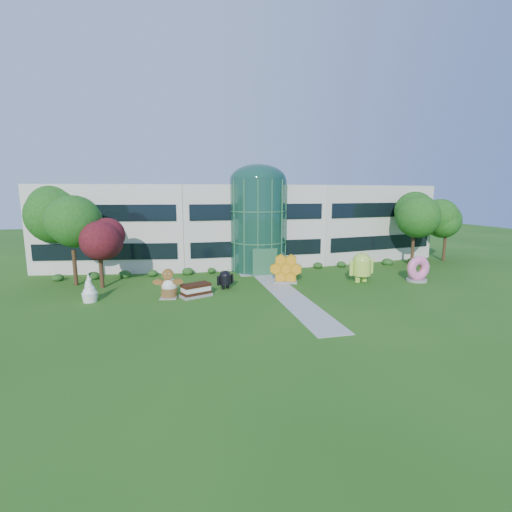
{
  "coord_description": "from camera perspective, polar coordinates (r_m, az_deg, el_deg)",
  "views": [
    {
      "loc": [
        -9.45,
        -27.2,
        8.43
      ],
      "look_at": [
        -1.64,
        6.0,
        2.6
      ],
      "focal_mm": 26.0,
      "sensor_mm": 36.0,
      "label": 1
    }
  ],
  "objects": [
    {
      "name": "android_green",
      "position": [
        36.73,
        15.94,
        -1.34
      ],
      "size": [
        3.19,
        2.42,
        3.27
      ],
      "primitive_type": null,
      "rotation": [
        0.0,
        0.0,
        0.18
      ],
      "color": "#AFDD46",
      "rests_on": "ground"
    },
    {
      "name": "atrium",
      "position": [
        40.47,
        0.31,
        4.7
      ],
      "size": [
        6.0,
        6.0,
        9.8
      ],
      "primitive_type": "cylinder",
      "color": "#194738",
      "rests_on": "ground"
    },
    {
      "name": "android_black",
      "position": [
        32.96,
        -4.75,
        -3.43
      ],
      "size": [
        1.99,
        1.67,
        1.93
      ],
      "primitive_type": null,
      "rotation": [
        0.0,
        0.0,
        0.37
      ],
      "color": "black",
      "rests_on": "ground"
    },
    {
      "name": "donut",
      "position": [
        38.84,
        23.58,
        -1.77
      ],
      "size": [
        2.46,
        1.27,
        2.5
      ],
      "primitive_type": null,
      "rotation": [
        0.0,
        0.0,
        0.05
      ],
      "color": "#DF559E",
      "rests_on": "ground"
    },
    {
      "name": "cupcake",
      "position": [
        30.9,
        -13.18,
        -4.8
      ],
      "size": [
        1.67,
        1.67,
        1.66
      ],
      "primitive_type": null,
      "rotation": [
        0.0,
        0.0,
        0.23
      ],
      "color": "white",
      "rests_on": "ground"
    },
    {
      "name": "honeycomb",
      "position": [
        35.07,
        4.6,
        -2.17
      ],
      "size": [
        3.34,
        2.07,
        2.47
      ],
      "primitive_type": null,
      "rotation": [
        0.0,
        0.0,
        -0.33
      ],
      "color": "orange",
      "rests_on": "ground"
    },
    {
      "name": "gingerbread",
      "position": [
        30.63,
        -13.37,
        -4.16
      ],
      "size": [
        2.81,
        1.48,
        2.46
      ],
      "primitive_type": null,
      "rotation": [
        0.0,
        0.0,
        -0.18
      ],
      "color": "brown",
      "rests_on": "ground"
    },
    {
      "name": "building",
      "position": [
        46.33,
        -1.43,
        5.02
      ],
      "size": [
        46.0,
        15.0,
        9.3
      ],
      "primitive_type": null,
      "color": "beige",
      "rests_on": "ground"
    },
    {
      "name": "ice_cream_sandwich",
      "position": [
        30.9,
        -9.23,
        -5.19
      ],
      "size": [
        2.8,
        2.14,
        1.12
      ],
      "primitive_type": null,
      "rotation": [
        0.0,
        0.0,
        0.41
      ],
      "color": "black",
      "rests_on": "ground"
    },
    {
      "name": "tree_red",
      "position": [
        35.64,
        -22.85,
        0.17
      ],
      "size": [
        4.0,
        4.0,
        6.0
      ],
      "primitive_type": null,
      "color": "#3F0C14",
      "rests_on": "ground"
    },
    {
      "name": "ground",
      "position": [
        30.0,
        5.72,
        -6.67
      ],
      "size": [
        140.0,
        140.0,
        0.0
      ],
      "primitive_type": "plane",
      "color": "#215114",
      "rests_on": "ground"
    },
    {
      "name": "froyo",
      "position": [
        31.77,
        -24.28,
        -4.53
      ],
      "size": [
        1.68,
        1.68,
        2.19
      ],
      "primitive_type": null,
      "rotation": [
        0.0,
        0.0,
        0.41
      ],
      "color": "white",
      "rests_on": "ground"
    },
    {
      "name": "walkway",
      "position": [
        31.82,
        4.55,
        -5.66
      ],
      "size": [
        2.4,
        20.0,
        0.04
      ],
      "primitive_type": "cube",
      "color": "#9E9E93",
      "rests_on": "ground"
    },
    {
      "name": "trees_backdrop",
      "position": [
        41.51,
        -0.01,
        3.85
      ],
      "size": [
        52.0,
        8.0,
        8.4
      ],
      "primitive_type": null,
      "color": "#1D4A12",
      "rests_on": "ground"
    }
  ]
}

